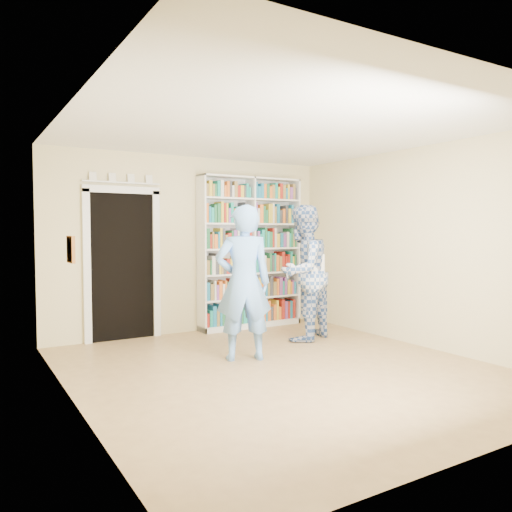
{
  "coord_description": "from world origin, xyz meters",
  "views": [
    {
      "loc": [
        -3.13,
        -4.61,
        1.58
      ],
      "look_at": [
        0.18,
        0.9,
        1.24
      ],
      "focal_mm": 35.0,
      "sensor_mm": 36.0,
      "label": 1
    }
  ],
  "objects": [
    {
      "name": "floor",
      "position": [
        0.0,
        0.0,
        0.0
      ],
      "size": [
        5.0,
        5.0,
        0.0
      ],
      "primitive_type": "plane",
      "color": "olive",
      "rests_on": "ground"
    },
    {
      "name": "ceiling",
      "position": [
        0.0,
        0.0,
        2.7
      ],
      "size": [
        5.0,
        5.0,
        0.0
      ],
      "primitive_type": "plane",
      "rotation": [
        3.14,
        0.0,
        0.0
      ],
      "color": "white",
      "rests_on": "wall_back"
    },
    {
      "name": "wall_back",
      "position": [
        0.0,
        2.5,
        1.35
      ],
      "size": [
        4.5,
        0.0,
        4.5
      ],
      "primitive_type": "plane",
      "rotation": [
        1.57,
        0.0,
        0.0
      ],
      "color": "beige",
      "rests_on": "floor"
    },
    {
      "name": "wall_left",
      "position": [
        -2.25,
        0.0,
        1.35
      ],
      "size": [
        0.0,
        5.0,
        5.0
      ],
      "primitive_type": "plane",
      "rotation": [
        1.57,
        0.0,
        1.57
      ],
      "color": "beige",
      "rests_on": "floor"
    },
    {
      "name": "wall_right",
      "position": [
        2.25,
        0.0,
        1.35
      ],
      "size": [
        0.0,
        5.0,
        5.0
      ],
      "primitive_type": "plane",
      "rotation": [
        1.57,
        0.0,
        -1.57
      ],
      "color": "beige",
      "rests_on": "floor"
    },
    {
      "name": "bookshelf",
      "position": [
        0.94,
        2.34,
        1.22
      ],
      "size": [
        1.76,
        0.33,
        2.42
      ],
      "rotation": [
        0.0,
        0.0,
        0.07
      ],
      "color": "white",
      "rests_on": "floor"
    },
    {
      "name": "doorway",
      "position": [
        -1.1,
        2.48,
        1.18
      ],
      "size": [
        1.1,
        0.08,
        2.43
      ],
      "color": "black",
      "rests_on": "floor"
    },
    {
      "name": "wall_art",
      "position": [
        -2.23,
        0.2,
        1.4
      ],
      "size": [
        0.03,
        0.25,
        0.25
      ],
      "primitive_type": "cube",
      "color": "brown",
      "rests_on": "wall_left"
    },
    {
      "name": "man_blue",
      "position": [
        -0.16,
        0.61,
        0.94
      ],
      "size": [
        0.8,
        0.65,
        1.88
      ],
      "primitive_type": "imported",
      "rotation": [
        0.0,
        0.0,
        2.8
      ],
      "color": "#699FEA",
      "rests_on": "floor"
    },
    {
      "name": "man_plaid",
      "position": [
        1.1,
        1.13,
        0.97
      ],
      "size": [
        1.15,
        1.04,
        1.94
      ],
      "primitive_type": "imported",
      "rotation": [
        0.0,
        0.0,
        3.55
      ],
      "color": "#305394",
      "rests_on": "floor"
    },
    {
      "name": "paper_sheet",
      "position": [
        1.19,
        0.89,
        1.08
      ],
      "size": [
        0.23,
        0.01,
        0.32
      ],
      "primitive_type": "cube",
      "rotation": [
        0.0,
        0.0,
        0.01
      ],
      "color": "white",
      "rests_on": "man_plaid"
    }
  ]
}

